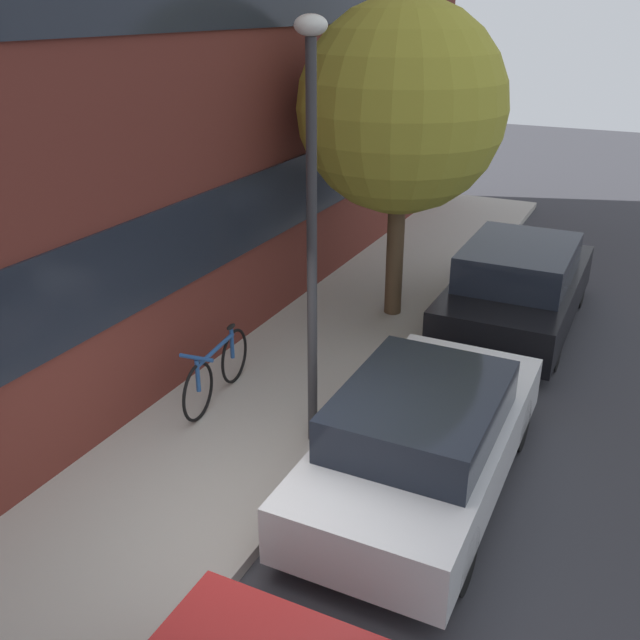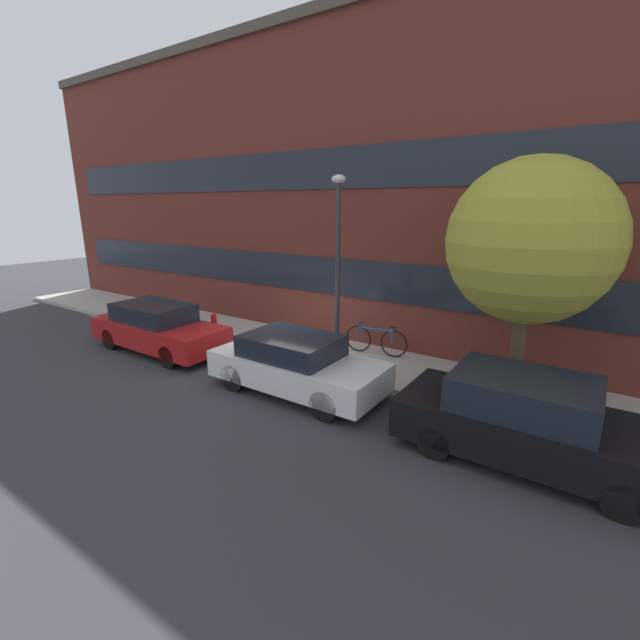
% 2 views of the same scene
% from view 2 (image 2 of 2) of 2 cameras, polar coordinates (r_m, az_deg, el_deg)
% --- Properties ---
extents(ground_plane, '(56.00, 56.00, 0.00)m').
position_cam_2_polar(ground_plane, '(11.46, -5.66, -5.93)').
color(ground_plane, '#333338').
extents(sidewalk_strip, '(28.00, 2.54, 0.13)m').
position_cam_2_polar(sidewalk_strip, '(12.37, -1.90, -3.92)').
color(sidewalk_strip, '#A8A399').
rests_on(sidewalk_strip, ground_plane).
extents(rowhouse_facade, '(28.00, 1.02, 9.24)m').
position_cam_2_polar(rowhouse_facade, '(13.12, 2.54, 17.43)').
color(rowhouse_facade, maroon).
rests_on(rowhouse_facade, ground_plane).
extents(parked_car_red, '(4.33, 1.61, 1.37)m').
position_cam_2_polar(parked_car_red, '(13.12, -20.81, -0.98)').
color(parked_car_red, '#AD1919').
rests_on(parked_car_red, ground_plane).
extents(parked_car_white, '(3.98, 1.71, 1.31)m').
position_cam_2_polar(parked_car_white, '(9.62, -3.21, -5.87)').
color(parked_car_white, silver).
rests_on(parked_car_white, ground_plane).
extents(parked_car_black, '(4.19, 1.80, 1.44)m').
position_cam_2_polar(parked_car_black, '(7.92, 26.01, -12.01)').
color(parked_car_black, black).
rests_on(parked_car_black, ground_plane).
extents(fire_hydrant, '(0.45, 0.25, 0.76)m').
position_cam_2_polar(fire_hydrant, '(13.57, -13.92, -0.65)').
color(fire_hydrant, red).
rests_on(fire_hydrant, sidewalk_strip).
extents(bicycle, '(1.76, 0.44, 0.85)m').
position_cam_2_polar(bicycle, '(11.74, 7.43, -2.59)').
color(bicycle, black).
rests_on(bicycle, sidewalk_strip).
extents(street_tree, '(3.14, 3.14, 4.86)m').
position_cam_2_polar(street_tree, '(9.11, 26.29, 9.26)').
color(street_tree, brown).
rests_on(street_tree, sidewalk_strip).
extents(lamp_post, '(0.32, 0.32, 4.62)m').
position_cam_2_polar(lamp_post, '(10.07, 2.41, 8.73)').
color(lamp_post, '#2D2D30').
rests_on(lamp_post, sidewalk_strip).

